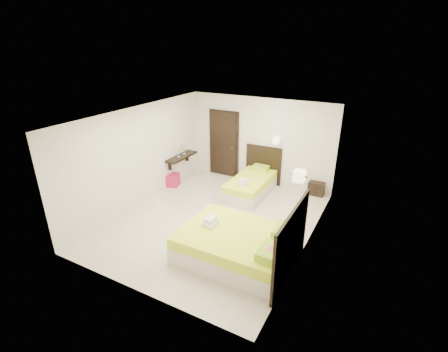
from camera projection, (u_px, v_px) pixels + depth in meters
The scene contains 7 objects.
floor at pixel (215, 220), 7.99m from camera, with size 5.50×5.50×0.00m, color beige.
bed_single at pixel (252, 184), 9.34m from camera, with size 1.13×1.89×1.56m.
bed_double at pixel (241, 245), 6.49m from camera, with size 2.25×1.91×1.85m.
nightstand at pixel (317, 188), 9.29m from camera, with size 0.44×0.39×0.39m, color black.
ottoman at pixel (172, 180), 9.84m from camera, with size 0.37×0.37×0.37m, color #9F153F.
door at pixel (224, 144), 10.30m from camera, with size 1.02×0.15×2.14m.
console_shelf at pixel (181, 157), 9.88m from camera, with size 0.35×1.20×0.78m.
Camera 1 is at (3.49, -5.99, 4.13)m, focal length 26.00 mm.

